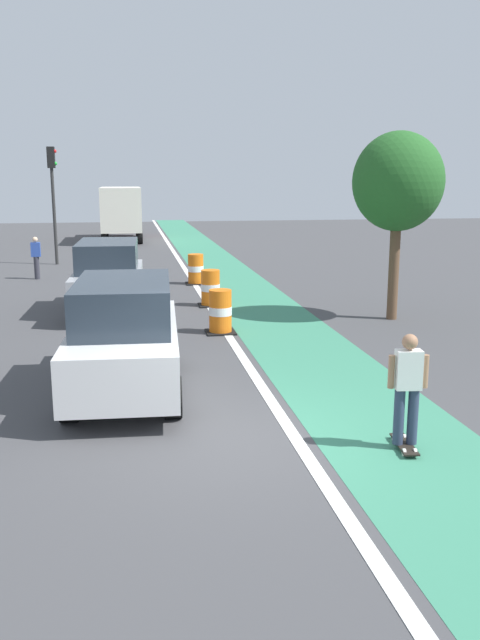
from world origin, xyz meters
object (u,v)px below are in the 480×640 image
object	(u,v)px
parked_suv_second	(109,277)
street_tree_sidewalk	(398,183)
skateboarder_on_lane	(407,388)
traffic_light_corner	(53,184)
traffic_barrel_back	(196,269)
delivery_truck_down_block	(121,210)
traffic_barrel_front	(220,312)
pedestrian_crossing	(36,257)
parked_suv_nearest	(125,336)
traffic_barrel_mid	(211,288)

from	to	relation	value
parked_suv_second	street_tree_sidewalk	size ratio (longest dim) A/B	0.93
skateboarder_on_lane	traffic_light_corner	bearing A→B (deg)	107.44
traffic_barrel_back	delivery_truck_down_block	size ratio (longest dim) A/B	0.14
delivery_truck_down_block	traffic_barrel_back	bearing A→B (deg)	-81.23
traffic_barrel_front	traffic_light_corner	xyz separation A→B (m)	(-5.35, 14.47, 2.97)
traffic_barrel_front	traffic_light_corner	size ratio (longest dim) A/B	0.21
traffic_barrel_back	delivery_truck_down_block	distance (m)	17.87
parked_suv_second	traffic_light_corner	xyz separation A→B (m)	(-2.57, 11.36, 2.47)
parked_suv_second	pedestrian_crossing	distance (m)	7.52
parked_suv_nearest	parked_suv_second	world-z (taller)	same
parked_suv_second	traffic_light_corner	distance (m)	11.91
parked_suv_nearest	parked_suv_second	bearing A→B (deg)	93.49
delivery_truck_down_block	pedestrian_crossing	distance (m)	15.75
traffic_barrel_back	pedestrian_crossing	bearing A→B (deg)	159.35
traffic_barrel_mid	traffic_light_corner	distance (m)	12.57
traffic_barrel_front	delivery_truck_down_block	xyz separation A→B (m)	(-2.52, 25.45, 1.31)
traffic_light_corner	street_tree_sidewalk	xyz separation A→B (m)	(10.21, -13.59, 0.17)
delivery_truck_down_block	traffic_light_corner	size ratio (longest dim) A/B	1.49
parked_suv_second	traffic_barrel_mid	distance (m)	3.06
traffic_barrel_back	traffic_barrel_mid	bearing A→B (deg)	-89.89
traffic_barrel_front	street_tree_sidewalk	bearing A→B (deg)	10.17
traffic_barrel_mid	pedestrian_crossing	distance (m)	8.72
parked_suv_second	traffic_barrel_mid	xyz separation A→B (m)	(2.98, 0.49, -0.50)
skateboarder_on_lane	street_tree_sidewalk	size ratio (longest dim) A/B	0.34
pedestrian_crossing	traffic_light_corner	bearing A→B (deg)	85.97
delivery_truck_down_block	parked_suv_second	bearing A→B (deg)	-90.66
traffic_barrel_back	pedestrian_crossing	distance (m)	6.26
parked_suv_nearest	street_tree_sidewalk	bearing A→B (deg)	35.80
pedestrian_crossing	skateboarder_on_lane	bearing A→B (deg)	-67.68
parked_suv_nearest	delivery_truck_down_block	distance (m)	29.78
traffic_barrel_front	delivery_truck_down_block	size ratio (longest dim) A/B	0.14
traffic_barrel_front	pedestrian_crossing	world-z (taller)	pedestrian_crossing
traffic_barrel_front	traffic_barrel_mid	bearing A→B (deg)	86.77
street_tree_sidewalk	parked_suv_second	bearing A→B (deg)	163.72
traffic_barrel_front	skateboarder_on_lane	bearing A→B (deg)	-78.19
traffic_barrel_mid	pedestrian_crossing	world-z (taller)	pedestrian_crossing
parked_suv_second	traffic_light_corner	bearing A→B (deg)	102.74
parked_suv_second	traffic_light_corner	world-z (taller)	traffic_light_corner
skateboarder_on_lane	traffic_barrel_front	size ratio (longest dim) A/B	1.55
traffic_barrel_mid	traffic_barrel_back	bearing A→B (deg)	90.11
traffic_barrel_back	parked_suv_nearest	bearing A→B (deg)	-101.71
parked_suv_nearest	traffic_barrel_mid	xyz separation A→B (m)	(2.53, 7.90, -0.50)
pedestrian_crossing	traffic_barrel_back	bearing A→B (deg)	-20.65
delivery_truck_down_block	pedestrian_crossing	size ratio (longest dim) A/B	4.72
traffic_barrel_front	parked_suv_second	bearing A→B (deg)	131.80
traffic_barrel_mid	street_tree_sidewalk	world-z (taller)	street_tree_sidewalk
skateboarder_on_lane	traffic_barrel_mid	size ratio (longest dim) A/B	1.55
parked_suv_second	traffic_barrel_front	bearing A→B (deg)	-48.20
delivery_truck_down_block	traffic_light_corner	distance (m)	11.46
skateboarder_on_lane	traffic_barrel_back	size ratio (longest dim) A/B	1.55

